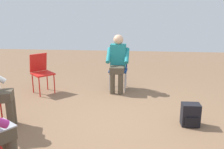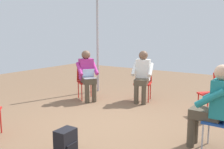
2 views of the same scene
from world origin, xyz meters
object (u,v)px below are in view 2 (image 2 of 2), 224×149
chair_northeast (86,79)px  person_in_teal (213,103)px  chair_east (143,80)px  person_with_laptop (87,73)px  backpack_near_laptop_user (66,143)px  chair_southeast (214,91)px  person_in_white (142,74)px

chair_northeast → person_in_teal: size_ratio=0.69×
chair_east → person_with_laptop: bearing=17.1°
chair_northeast → backpack_near_laptop_user: 3.07m
chair_southeast → chair_northeast: bearing=51.8°
person_in_white → person_with_laptop: bearing=10.4°
chair_southeast → person_with_laptop: person_with_laptop is taller
person_with_laptop → person_in_white: same height
chair_east → backpack_near_laptop_user: chair_east is taller
person_in_white → chair_east: bearing=-90.0°
person_in_white → chair_northeast: bearing=4.4°
person_with_laptop → chair_southeast: bearing=134.1°
chair_northeast → person_in_white: person_in_white is taller
chair_northeast → person_with_laptop: bearing=90.0°
chair_northeast → person_in_teal: (-1.25, -3.35, 0.20)m
chair_southeast → person_in_white: size_ratio=0.69×
chair_southeast → chair_east: (0.29, 1.74, 0.00)m
person_in_white → backpack_near_laptop_user: 3.11m
chair_southeast → backpack_near_laptop_user: 3.21m
chair_southeast → backpack_near_laptop_user: bearing=110.0°
chair_east → person_in_teal: size_ratio=0.69×
chair_northeast → chair_east: (0.68, -1.30, 0.00)m
chair_northeast → backpack_near_laptop_user: chair_northeast is taller
chair_northeast → person_with_laptop: person_with_laptop is taller
backpack_near_laptop_user → chair_east: bearing=7.4°
chair_northeast → chair_east: size_ratio=1.00×
person_in_teal → backpack_near_laptop_user: 2.14m
person_with_laptop → person_in_white: bearing=151.7°
chair_northeast → person_in_teal: 3.58m
chair_southeast → person_in_white: 1.71m
person_in_teal → chair_northeast: bearing=70.8°
chair_southeast → chair_east: 1.77m
person_in_white → person_in_teal: size_ratio=1.00×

